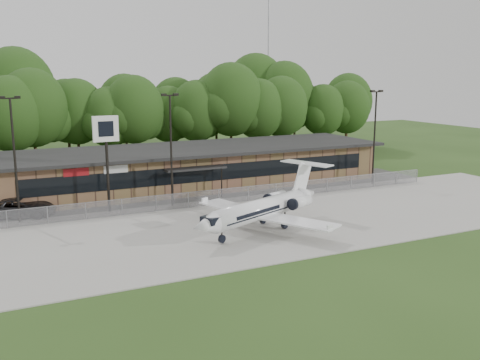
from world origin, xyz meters
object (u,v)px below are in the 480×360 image
terminal (194,166)px  suv (19,208)px  pole_sign (106,139)px  business_jet (264,209)px

terminal → suv: terminal is taller
pole_sign → terminal: bearing=30.7°
terminal → business_jet: business_jet is taller
terminal → suv: size_ratio=6.92×
pole_sign → suv: bearing=164.6°
terminal → business_jet: size_ratio=2.96×
business_jet → suv: size_ratio=2.33×
business_jet → pole_sign: (-9.55, 10.76, 4.75)m
business_jet → suv: bearing=121.0°
business_jet → suv: (-16.75, 12.33, -0.88)m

